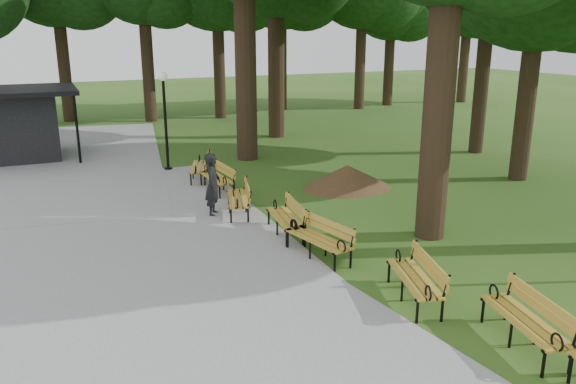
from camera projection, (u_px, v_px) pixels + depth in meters
name	position (u px, v px, depth m)	size (l,w,h in m)	color
ground	(351.00, 280.00, 11.35)	(100.00, 100.00, 0.00)	#2B5017
path	(121.00, 259.00, 12.34)	(12.00, 38.00, 0.06)	gray
person	(213.00, 185.00, 15.10)	(0.62, 0.41, 1.71)	black
kiosk	(10.00, 125.00, 21.54)	(4.34, 3.78, 2.72)	black
lamp_post	(164.00, 101.00, 19.58)	(0.32, 0.32, 3.46)	black
dirt_mound	(347.00, 176.00, 17.91)	(2.42, 2.42, 0.73)	#47301C
bench_1	(525.00, 321.00, 8.87)	(1.90, 0.64, 0.88)	#B58A29
bench_2	(414.00, 279.00, 10.38)	(1.90, 0.64, 0.88)	#B58A29
bench_3	(318.00, 239.00, 12.32)	(1.90, 0.64, 0.88)	#B58A29
bench_4	(286.00, 219.00, 13.68)	(1.90, 0.64, 0.88)	#B58A29
bench_5	(238.00, 199.00, 15.30)	(1.90, 0.64, 0.88)	#B58A29
bench_6	(217.00, 178.00, 17.41)	(1.90, 0.64, 0.88)	#B58A29
bench_7	(199.00, 167.00, 18.81)	(1.90, 0.64, 0.88)	#B58A29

